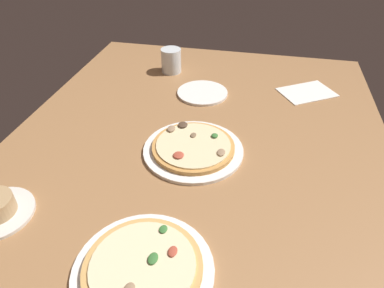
{
  "coord_description": "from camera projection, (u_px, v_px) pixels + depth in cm",
  "views": [
    {
      "loc": [
        -71.92,
        -15.22,
        63.1
      ],
      "look_at": [
        0.61,
        0.23,
        7.0
      ],
      "focal_mm": 32.08,
      "sensor_mm": 36.0,
      "label": 1
    }
  ],
  "objects": [
    {
      "name": "side_plate",
      "position": [
        202.0,
        93.0,
        1.21
      ],
      "size": [
        17.78,
        17.78,
        0.9
      ],
      "primitive_type": "cylinder",
      "color": "white",
      "rests_on": "dining_table"
    },
    {
      "name": "paper_menu",
      "position": [
        307.0,
        92.0,
        1.22
      ],
      "size": [
        20.53,
        22.29,
        0.3
      ],
      "primitive_type": "cube",
      "rotation": [
        0.0,
        0.0,
        0.56
      ],
      "color": "white",
      "rests_on": "dining_table"
    },
    {
      "name": "pizza_side",
      "position": [
        143.0,
        268.0,
        0.65
      ],
      "size": [
        27.19,
        27.19,
        3.29
      ],
      "color": "white",
      "rests_on": "dining_table"
    },
    {
      "name": "water_glass",
      "position": [
        171.0,
        62.0,
        1.34
      ],
      "size": [
        7.74,
        7.74,
        9.21
      ],
      "color": "silver",
      "rests_on": "dining_table"
    },
    {
      "name": "dining_table",
      "position": [
        192.0,
        160.0,
        0.95
      ],
      "size": [
        150.0,
        110.0,
        4.0
      ],
      "primitive_type": "cube",
      "color": "#996B42",
      "rests_on": "ground"
    },
    {
      "name": "pizza_main",
      "position": [
        192.0,
        148.0,
        0.95
      ],
      "size": [
        27.69,
        27.69,
        3.39
      ],
      "color": "white",
      "rests_on": "dining_table"
    }
  ]
}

